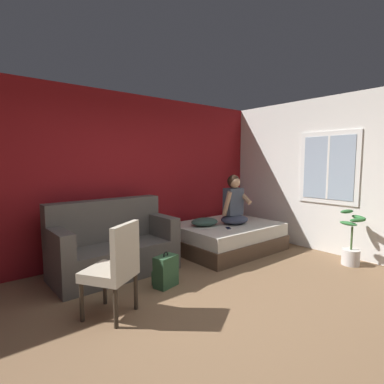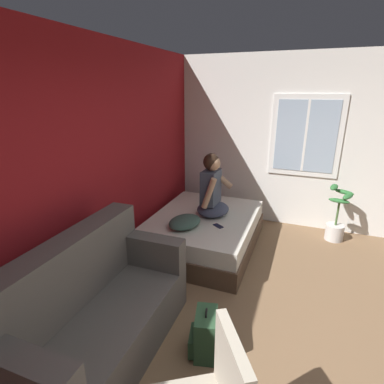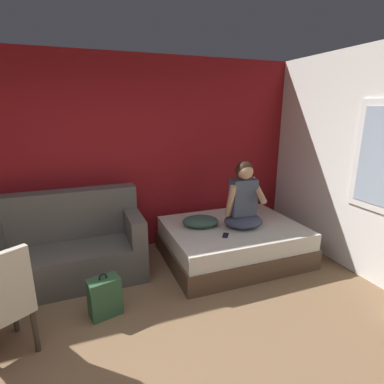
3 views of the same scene
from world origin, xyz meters
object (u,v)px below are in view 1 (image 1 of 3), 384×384
at_px(couch, 113,246).
at_px(person_seated, 234,204).
at_px(side_chair, 115,266).
at_px(bed, 227,237).
at_px(throw_pillow, 205,222).
at_px(cell_phone, 228,228).
at_px(potted_plant, 351,246).
at_px(backpack, 165,272).

xyz_separation_m(couch, person_seated, (2.17, -0.32, 0.44)).
distance_m(side_chair, person_seated, 2.81).
height_order(bed, throw_pillow, throw_pillow).
bearing_deg(throw_pillow, cell_phone, -66.35).
bearing_deg(potted_plant, backpack, 156.58).
bearing_deg(potted_plant, side_chair, 166.06).
relative_size(side_chair, potted_plant, 1.15).
relative_size(couch, cell_phone, 11.90).
height_order(bed, person_seated, person_seated).
xyz_separation_m(person_seated, backpack, (-1.85, -0.54, -0.64)).
relative_size(bed, throw_pillow, 3.78).
distance_m(side_chair, throw_pillow, 2.37).
height_order(couch, person_seated, person_seated).
xyz_separation_m(person_seated, cell_phone, (-0.35, -0.20, -0.35)).
xyz_separation_m(side_chair, cell_phone, (2.31, 0.63, -0.05)).
height_order(bed, cell_phone, cell_phone).
distance_m(backpack, potted_plant, 2.91).
height_order(couch, throw_pillow, couch).
bearing_deg(backpack, side_chair, -160.34).
height_order(side_chair, potted_plant, side_chair).
relative_size(cell_phone, potted_plant, 0.17).
bearing_deg(couch, side_chair, -113.53).
distance_m(bed, backpack, 1.86).
xyz_separation_m(bed, throw_pillow, (-0.43, 0.11, 0.31)).
bearing_deg(bed, backpack, -160.53).
relative_size(throw_pillow, potted_plant, 0.56).
distance_m(side_chair, potted_plant, 3.60).
height_order(couch, potted_plant, couch).
bearing_deg(throw_pillow, couch, 175.65).
relative_size(couch, throw_pillow, 3.57).
relative_size(bed, backpack, 3.96).
distance_m(cell_phone, potted_plant, 1.90).
relative_size(couch, potted_plant, 2.02).
bearing_deg(potted_plant, throw_pillow, 125.39).
height_order(throw_pillow, potted_plant, potted_plant).
distance_m(bed, cell_phone, 0.46).
distance_m(couch, side_chair, 1.26).
xyz_separation_m(bed, person_seated, (0.10, -0.08, 0.60)).
bearing_deg(potted_plant, couch, 145.96).
xyz_separation_m(person_seated, throw_pillow, (-0.53, 0.19, -0.29)).
xyz_separation_m(side_chair, potted_plant, (3.48, -0.86, -0.23)).
height_order(side_chair, throw_pillow, side_chair).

